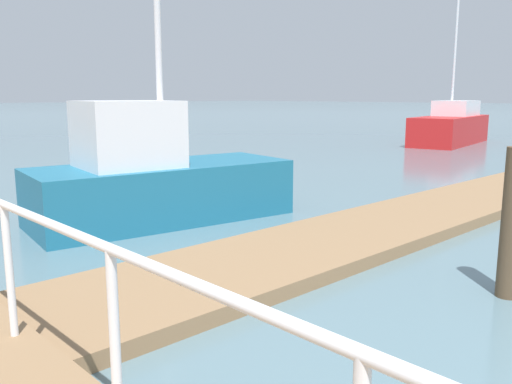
# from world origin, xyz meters

# --- Properties ---
(floating_dock) EXTENTS (15.22, 2.00, 0.18)m
(floating_dock) POSITION_xyz_m (4.11, 6.88, 0.09)
(floating_dock) COLOR #93704C
(floating_dock) RESTS_ON ground_plane
(moored_boat_0) EXTENTS (4.84, 2.47, 8.22)m
(moored_boat_0) POSITION_xyz_m (0.75, 10.18, 0.80)
(moored_boat_0) COLOR #1E6B8C
(moored_boat_0) RESTS_ON ground_plane
(moored_boat_2) EXTENTS (6.52, 3.15, 8.98)m
(moored_boat_2) POSITION_xyz_m (19.55, 14.07, 0.83)
(moored_boat_2) COLOR red
(moored_boat_2) RESTS_ON ground_plane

